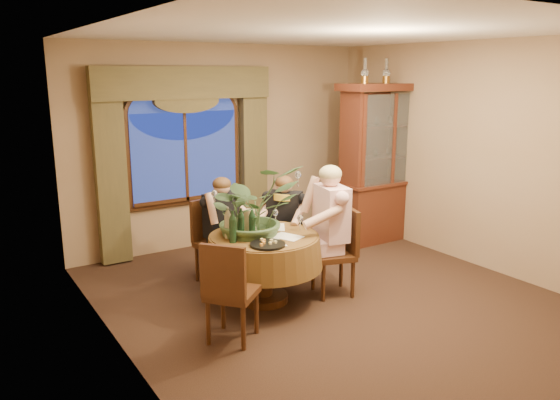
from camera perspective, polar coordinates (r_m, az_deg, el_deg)
floor at (r=6.11m, az=5.12°, el=-10.13°), size 5.00×5.00×0.00m
wall_back at (r=7.80m, az=-5.99°, el=5.68°), size 4.50×0.00×4.50m
wall_right at (r=7.29m, az=19.55°, el=4.45°), size 0.00×5.00×5.00m
ceiling at (r=5.62m, az=5.74°, el=17.06°), size 5.00×5.00×0.00m
window at (r=7.50m, az=-9.84°, el=4.48°), size 1.62×0.10×1.32m
arched_transom at (r=7.43m, az=-10.08°, el=10.44°), size 1.60×0.06×0.44m
drapery_left at (r=7.15m, az=-17.27°, el=2.66°), size 0.38×0.14×2.32m
drapery_right at (r=7.93m, az=-2.78°, el=4.25°), size 0.38×0.14×2.32m
swag_valance at (r=7.35m, az=-9.90°, el=11.98°), size 2.45×0.16×0.42m
dining_table at (r=5.87m, az=-1.66°, el=-7.15°), size 1.65×1.65×0.75m
china_cabinet at (r=8.03m, az=10.65°, el=3.80°), size 1.40×0.55×2.26m
oil_lamp_left at (r=7.66m, az=8.87°, el=13.20°), size 0.11×0.11×0.34m
oil_lamp_center at (r=7.93m, az=11.07°, el=13.12°), size 0.11×0.11×0.34m
oil_lamp_right at (r=8.20m, az=13.11°, el=13.02°), size 0.11×0.11×0.34m
chair_right at (r=6.06m, az=5.57°, el=-5.49°), size 0.52×0.52×0.96m
chair_back_right at (r=6.60m, az=-0.24°, el=-3.83°), size 0.59×0.59×0.96m
chair_back at (r=6.43m, az=-6.63°, el=-4.40°), size 0.50×0.50×0.96m
chair_front_left at (r=5.06m, az=-5.02°, el=-9.38°), size 0.59×0.59×0.96m
person_pink at (r=6.04m, az=5.35°, el=-3.10°), size 0.58×0.61×1.45m
person_back at (r=6.42m, az=-6.08°, el=-3.04°), size 0.49×0.46×1.25m
person_scarf at (r=6.50m, az=0.47°, el=-2.80°), size 0.60×0.61×1.25m
stoneware_vase at (r=5.72m, az=-3.20°, el=-2.33°), size 0.15×0.15×0.27m
centerpiece_plant at (r=5.68m, az=-2.94°, el=2.65°), size 0.98×1.09×0.85m
olive_bowl at (r=5.74m, az=-1.43°, el=-3.43°), size 0.15×0.15×0.05m
cheese_platter at (r=5.39m, az=-1.29°, el=-4.68°), size 0.35×0.35×0.02m
wine_bottle_0 at (r=5.46m, az=-4.97°, el=-2.79°), size 0.07×0.07×0.33m
wine_bottle_1 at (r=5.58m, az=-2.92°, el=-2.42°), size 0.07×0.07×0.33m
wine_bottle_2 at (r=5.61m, az=-5.48°, el=-2.37°), size 0.07×0.07×0.33m
wine_bottle_3 at (r=5.55m, az=-4.09°, el=-2.53°), size 0.07×0.07×0.33m
tasting_paper_0 at (r=5.67m, az=0.77°, el=-3.85°), size 0.31×0.36×0.00m
tasting_paper_1 at (r=6.01m, az=-0.53°, el=-2.85°), size 0.34×0.37×0.00m
tasting_paper_2 at (r=5.47m, az=-0.78°, el=-4.49°), size 0.27×0.34×0.00m
wine_glass_person_pink at (r=5.86m, az=2.10°, el=-2.40°), size 0.07×0.07×0.18m
wine_glass_person_back at (r=6.04m, az=-4.04°, el=-1.94°), size 0.07×0.07×0.18m
wine_glass_person_scarf at (r=6.10m, az=-0.49°, el=-1.76°), size 0.07×0.07×0.18m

